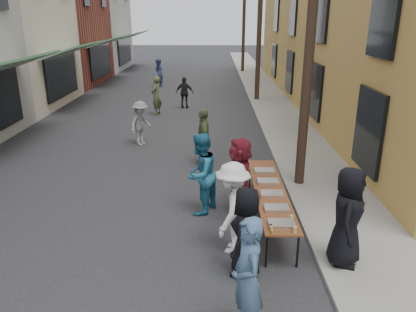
{
  "coord_description": "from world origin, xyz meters",
  "views": [
    {
      "loc": [
        1.92,
        -7.47,
        4.5
      ],
      "look_at": [
        1.78,
        1.74,
        1.3
      ],
      "focal_mm": 35.0,
      "sensor_mm": 36.0,
      "label": 1
    }
  ],
  "objects_px": {
    "catering_tray_sausage": "(282,224)",
    "server": "(347,217)",
    "utility_pole_mid": "(260,15)",
    "guest_front_c": "(201,174)",
    "guest_front_a": "(246,233)",
    "utility_pole_near": "(312,15)",
    "utility_pole_far": "(244,15)",
    "serving_table": "(270,192)"
  },
  "relations": [
    {
      "from": "catering_tray_sausage",
      "to": "server",
      "type": "relative_size",
      "value": 0.26
    },
    {
      "from": "utility_pole_mid",
      "to": "guest_front_c",
      "type": "relative_size",
      "value": 4.57
    },
    {
      "from": "guest_front_a",
      "to": "utility_pole_mid",
      "type": "bearing_deg",
      "value": -162.32
    },
    {
      "from": "utility_pole_near",
      "to": "utility_pole_far",
      "type": "distance_m",
      "value": 24.0
    },
    {
      "from": "serving_table",
      "to": "server",
      "type": "relative_size",
      "value": 2.11
    },
    {
      "from": "guest_front_c",
      "to": "server",
      "type": "distance_m",
      "value": 3.52
    },
    {
      "from": "utility_pole_near",
      "to": "guest_front_c",
      "type": "relative_size",
      "value": 4.57
    },
    {
      "from": "utility_pole_mid",
      "to": "serving_table",
      "type": "bearing_deg",
      "value": -94.48
    },
    {
      "from": "serving_table",
      "to": "catering_tray_sausage",
      "type": "relative_size",
      "value": 8.0
    },
    {
      "from": "utility_pole_near",
      "to": "catering_tray_sausage",
      "type": "xyz_separation_m",
      "value": [
        -1.1,
        -3.67,
        -3.71
      ]
    },
    {
      "from": "utility_pole_mid",
      "to": "utility_pole_far",
      "type": "distance_m",
      "value": 12.0
    },
    {
      "from": "catering_tray_sausage",
      "to": "server",
      "type": "height_order",
      "value": "server"
    },
    {
      "from": "utility_pole_near",
      "to": "catering_tray_sausage",
      "type": "bearing_deg",
      "value": -106.64
    },
    {
      "from": "catering_tray_sausage",
      "to": "guest_front_c",
      "type": "height_order",
      "value": "guest_front_c"
    },
    {
      "from": "catering_tray_sausage",
      "to": "server",
      "type": "bearing_deg",
      "value": -9.02
    },
    {
      "from": "catering_tray_sausage",
      "to": "utility_pole_near",
      "type": "bearing_deg",
      "value": 73.36
    },
    {
      "from": "server",
      "to": "utility_pole_far",
      "type": "bearing_deg",
      "value": 21.51
    },
    {
      "from": "utility_pole_far",
      "to": "catering_tray_sausage",
      "type": "bearing_deg",
      "value": -92.27
    },
    {
      "from": "utility_pole_near",
      "to": "guest_front_c",
      "type": "distance_m",
      "value": 4.72
    },
    {
      "from": "catering_tray_sausage",
      "to": "guest_front_a",
      "type": "bearing_deg",
      "value": -147.0
    },
    {
      "from": "utility_pole_near",
      "to": "serving_table",
      "type": "relative_size",
      "value": 2.25
    },
    {
      "from": "serving_table",
      "to": "guest_front_c",
      "type": "relative_size",
      "value": 2.03
    },
    {
      "from": "catering_tray_sausage",
      "to": "guest_front_a",
      "type": "distance_m",
      "value": 0.84
    },
    {
      "from": "utility_pole_mid",
      "to": "catering_tray_sausage",
      "type": "height_order",
      "value": "utility_pole_mid"
    },
    {
      "from": "serving_table",
      "to": "catering_tray_sausage",
      "type": "distance_m",
      "value": 1.65
    },
    {
      "from": "utility_pole_near",
      "to": "serving_table",
      "type": "distance_m",
      "value": 4.43
    },
    {
      "from": "server",
      "to": "utility_pole_mid",
      "type": "bearing_deg",
      "value": 21.59
    },
    {
      "from": "serving_table",
      "to": "guest_front_a",
      "type": "relative_size",
      "value": 2.33
    },
    {
      "from": "utility_pole_far",
      "to": "server",
      "type": "relative_size",
      "value": 4.74
    },
    {
      "from": "utility_pole_near",
      "to": "serving_table",
      "type": "xyz_separation_m",
      "value": [
        -1.1,
        -2.02,
        -3.79
      ]
    },
    {
      "from": "utility_pole_mid",
      "to": "utility_pole_far",
      "type": "bearing_deg",
      "value": 90.0
    },
    {
      "from": "server",
      "to": "serving_table",
      "type": "bearing_deg",
      "value": 53.48
    },
    {
      "from": "guest_front_c",
      "to": "utility_pole_far",
      "type": "bearing_deg",
      "value": -158.47
    },
    {
      "from": "utility_pole_mid",
      "to": "server",
      "type": "relative_size",
      "value": 4.74
    },
    {
      "from": "serving_table",
      "to": "guest_front_c",
      "type": "bearing_deg",
      "value": 166.44
    },
    {
      "from": "utility_pole_far",
      "to": "serving_table",
      "type": "bearing_deg",
      "value": -92.42
    },
    {
      "from": "catering_tray_sausage",
      "to": "guest_front_c",
      "type": "relative_size",
      "value": 0.25
    },
    {
      "from": "utility_pole_near",
      "to": "utility_pole_mid",
      "type": "xyz_separation_m",
      "value": [
        0.0,
        12.0,
        0.0
      ]
    },
    {
      "from": "serving_table",
      "to": "utility_pole_mid",
      "type": "bearing_deg",
      "value": 85.52
    },
    {
      "from": "utility_pole_far",
      "to": "utility_pole_near",
      "type": "bearing_deg",
      "value": -90.0
    },
    {
      "from": "guest_front_c",
      "to": "server",
      "type": "height_order",
      "value": "server"
    },
    {
      "from": "guest_front_a",
      "to": "guest_front_c",
      "type": "xyz_separation_m",
      "value": [
        -0.89,
        2.49,
        0.13
      ]
    }
  ]
}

